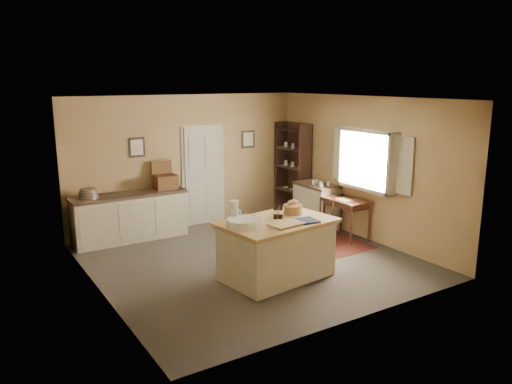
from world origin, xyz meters
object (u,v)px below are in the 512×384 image
(writing_desk, at_px, (347,204))
(right_cabinet, at_px, (316,205))
(shelving_unit, at_px, (294,170))
(sideboard, at_px, (130,215))
(desk_chair, at_px, (320,221))
(work_island, at_px, (276,248))

(writing_desk, height_order, right_cabinet, right_cabinet)
(writing_desk, distance_m, shelving_unit, 1.94)
(sideboard, xyz_separation_m, shelving_unit, (3.69, -0.20, 0.55))
(desk_chair, bearing_deg, right_cabinet, 46.94)
(sideboard, height_order, writing_desk, sideboard)
(desk_chair, relative_size, right_cabinet, 0.81)
(right_cabinet, bearing_deg, desk_chair, -124.76)
(right_cabinet, bearing_deg, writing_desk, -89.99)
(writing_desk, xyz_separation_m, shelving_unit, (0.15, 1.90, 0.37))
(shelving_unit, bearing_deg, sideboard, 176.90)
(desk_chair, height_order, right_cabinet, right_cabinet)
(desk_chair, bearing_deg, sideboard, 137.39)
(work_island, bearing_deg, writing_desk, 14.92)
(sideboard, relative_size, shelving_unit, 1.04)
(work_island, bearing_deg, shelving_unit, 42.40)
(work_island, relative_size, writing_desk, 2.11)
(desk_chair, height_order, shelving_unit, shelving_unit)
(sideboard, bearing_deg, desk_chair, -34.31)
(sideboard, distance_m, writing_desk, 4.12)
(right_cabinet, bearing_deg, sideboard, 161.40)
(desk_chair, bearing_deg, writing_desk, -16.32)
(work_island, bearing_deg, right_cabinet, 31.90)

